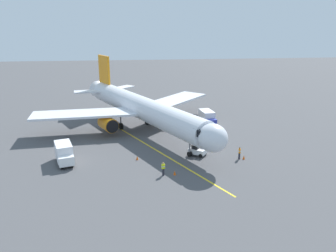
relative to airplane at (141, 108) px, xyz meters
name	(u,v)px	position (x,y,z in m)	size (l,w,h in m)	color
ground_plane	(133,127)	(1.51, -2.48, -4.00)	(220.00, 220.00, 0.00)	#4C4C4F
apron_lead_in_line	(144,143)	(-0.12, 6.25, -4.00)	(0.24, 40.00, 0.01)	yellow
airplane	(141,108)	(0.00, 0.00, 0.00)	(31.61, 37.61, 11.50)	silver
ground_crew_marshaller	(239,153)	(-12.65, 14.03, -3.12)	(0.34, 0.45, 1.71)	#23232D
ground_crew_wing_walker	(163,169)	(-1.84, 17.90, -3.12)	(0.45, 0.35, 1.71)	#23232D
ground_crew_loader	(194,131)	(-8.34, 4.04, -3.12)	(0.46, 0.37, 1.71)	#23232D
box_truck_near_nose	(207,118)	(-11.87, -1.81, -2.62)	(2.49, 4.80, 2.62)	#2D3899
tug_portside	(197,150)	(-7.24, 12.02, -3.30)	(2.74, 2.58, 1.50)	white
box_truck_starboard_side	(64,153)	(10.69, 12.66, -2.62)	(3.19, 4.97, 2.62)	white
safety_cone_nose_left	(204,141)	(-9.42, 6.93, -3.73)	(0.32, 0.32, 0.55)	#F2590F
safety_cone_nose_right	(244,157)	(-13.25, 14.19, -3.73)	(0.32, 0.32, 0.55)	#F2590F
safety_cone_wing_port	(175,173)	(-3.23, 17.95, -3.73)	(0.32, 0.32, 0.55)	#F2590F
safety_cone_wing_starboard	(137,158)	(1.16, 12.69, -3.73)	(0.32, 0.32, 0.55)	#F2590F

